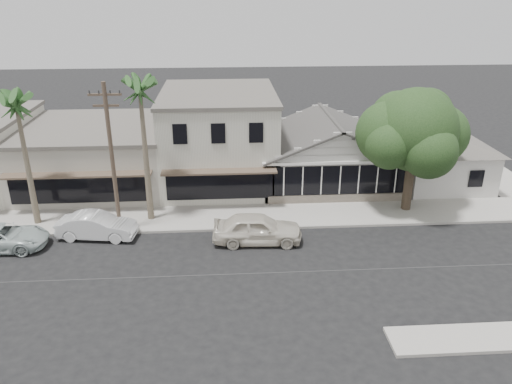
{
  "coord_description": "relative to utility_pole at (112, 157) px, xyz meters",
  "views": [
    {
      "loc": [
        -2.63,
        -22.08,
        13.76
      ],
      "look_at": [
        -0.77,
        6.0,
        2.05
      ],
      "focal_mm": 35.0,
      "sensor_mm": 36.0,
      "label": 1
    }
  ],
  "objects": [
    {
      "name": "sidewalk_north",
      "position": [
        1.0,
        1.55,
        -4.71
      ],
      "size": [
        90.0,
        3.5,
        0.15
      ],
      "primitive_type": "cube",
      "color": "#9E9991",
      "rests_on": "ground"
    },
    {
      "name": "ground",
      "position": [
        9.0,
        -5.2,
        -4.79
      ],
      "size": [
        140.0,
        140.0,
        0.0
      ],
      "primitive_type": "plane",
      "color": "black",
      "rests_on": "ground"
    },
    {
      "name": "row_building_near",
      "position": [
        6.0,
        8.3,
        -1.54
      ],
      "size": [
        8.0,
        10.0,
        6.5
      ],
      "primitive_type": "cube",
      "color": "beige",
      "rests_on": "ground"
    },
    {
      "name": "car_2",
      "position": [
        -6.23,
        -1.6,
        -4.09
      ],
      "size": [
        5.06,
        2.39,
        1.4
      ],
      "primitive_type": "imported",
      "rotation": [
        0.0,
        0.0,
        1.56
      ],
      "color": "#B1BFBD",
      "rests_on": "ground"
    },
    {
      "name": "corner_shop",
      "position": [
        14.0,
        7.27,
        -2.17
      ],
      "size": [
        10.4,
        8.6,
        5.1
      ],
      "color": "silver",
      "rests_on": "ground"
    },
    {
      "name": "row_building_midnear",
      "position": [
        -3.0,
        8.3,
        -2.69
      ],
      "size": [
        10.0,
        10.0,
        4.2
      ],
      "primitive_type": "cube",
      "color": "#AFAA9D",
      "rests_on": "ground"
    },
    {
      "name": "shade_tree",
      "position": [
        18.12,
        2.15,
        0.53
      ],
      "size": [
        7.28,
        6.58,
        8.08
      ],
      "rotation": [
        0.0,
        0.0,
        -0.21
      ],
      "color": "#433829",
      "rests_on": "ground"
    },
    {
      "name": "side_cottage",
      "position": [
        22.2,
        6.3,
        -3.29
      ],
      "size": [
        6.0,
        6.0,
        3.0
      ],
      "primitive_type": "cube",
      "color": "silver",
      "rests_on": "ground"
    },
    {
      "name": "palm_mid",
      "position": [
        -5.3,
        1.38,
        2.77
      ],
      "size": [
        3.33,
        3.33,
        8.81
      ],
      "color": "#726651",
      "rests_on": "ground"
    },
    {
      "name": "car_0",
      "position": [
        8.13,
        -1.79,
        -3.92
      ],
      "size": [
        5.2,
        2.3,
        1.74
      ],
      "primitive_type": "imported",
      "rotation": [
        0.0,
        0.0,
        1.52
      ],
      "color": "beige",
      "rests_on": "ground"
    },
    {
      "name": "car_1",
      "position": [
        -1.19,
        -0.62,
        -4.04
      ],
      "size": [
        4.75,
        2.19,
        1.51
      ],
      "primitive_type": "imported",
      "rotation": [
        0.0,
        0.0,
        1.44
      ],
      "color": "silver",
      "rests_on": "ground"
    },
    {
      "name": "utility_pole",
      "position": [
        0.0,
        0.0,
        0.0
      ],
      "size": [
        1.8,
        0.24,
        9.0
      ],
      "color": "brown",
      "rests_on": "ground"
    },
    {
      "name": "palm_east",
      "position": [
        1.64,
        1.54,
        3.43
      ],
      "size": [
        2.92,
        2.92,
        9.55
      ],
      "color": "#726651",
      "rests_on": "ground"
    }
  ]
}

